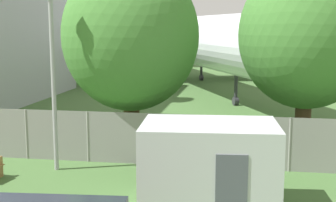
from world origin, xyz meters
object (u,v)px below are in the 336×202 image
object	(u,v)px
portable_cabin	(209,166)
airplane	(182,40)
tree_near_hangar	(307,35)
tree_left_of_cabin	(131,36)

from	to	relation	value
portable_cabin	airplane	bearing A→B (deg)	94.81
tree_near_hangar	airplane	bearing A→B (deg)	109.20
tree_near_hangar	tree_left_of_cabin	distance (m)	7.08
airplane	tree_near_hangar	xyz separation A→B (m)	(8.27, -23.75, 0.88)
tree_near_hangar	tree_left_of_cabin	bearing A→B (deg)	-173.87
airplane	tree_near_hangar	bearing A→B (deg)	-4.59
tree_left_of_cabin	portable_cabin	bearing A→B (deg)	-56.84
airplane	tree_near_hangar	world-z (taller)	airplane
portable_cabin	tree_left_of_cabin	size ratio (longest dim) A/B	0.51
airplane	tree_left_of_cabin	bearing A→B (deg)	-20.93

